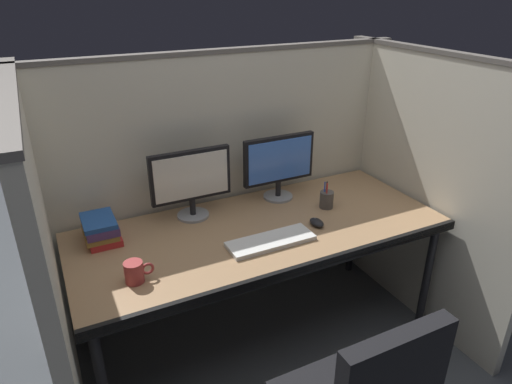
# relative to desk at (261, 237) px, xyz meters

# --- Properties ---
(ground_plane) EXTENTS (8.00, 8.00, 0.00)m
(ground_plane) POSITION_rel_desk_xyz_m (0.00, -0.29, -0.69)
(ground_plane) COLOR #4C5156
(cubicle_partition_rear) EXTENTS (2.21, 0.06, 1.57)m
(cubicle_partition_rear) POSITION_rel_desk_xyz_m (0.00, 0.46, 0.10)
(cubicle_partition_rear) COLOR beige
(cubicle_partition_rear) RESTS_ON ground
(cubicle_partition_left) EXTENTS (0.06, 1.41, 1.57)m
(cubicle_partition_left) POSITION_rel_desk_xyz_m (-0.99, -0.09, 0.10)
(cubicle_partition_left) COLOR beige
(cubicle_partition_left) RESTS_ON ground
(cubicle_partition_right) EXTENTS (0.06, 1.41, 1.57)m
(cubicle_partition_right) POSITION_rel_desk_xyz_m (0.99, -0.09, 0.10)
(cubicle_partition_right) COLOR beige
(cubicle_partition_right) RESTS_ON ground
(desk) EXTENTS (1.90, 0.80, 0.74)m
(desk) POSITION_rel_desk_xyz_m (0.00, 0.00, 0.00)
(desk) COLOR #997551
(desk) RESTS_ON ground
(monitor_left) EXTENTS (0.43, 0.17, 0.37)m
(monitor_left) POSITION_rel_desk_xyz_m (-0.27, 0.28, 0.27)
(monitor_left) COLOR gray
(monitor_left) RESTS_ON desk
(monitor_right) EXTENTS (0.43, 0.17, 0.37)m
(monitor_right) POSITION_rel_desk_xyz_m (0.25, 0.28, 0.27)
(monitor_right) COLOR gray
(monitor_right) RESTS_ON desk
(keyboard_main) EXTENTS (0.43, 0.15, 0.02)m
(keyboard_main) POSITION_rel_desk_xyz_m (-0.02, -0.15, 0.06)
(keyboard_main) COLOR silver
(keyboard_main) RESTS_ON desk
(computer_mouse) EXTENTS (0.06, 0.10, 0.04)m
(computer_mouse) POSITION_rel_desk_xyz_m (0.27, -0.10, 0.07)
(computer_mouse) COLOR black
(computer_mouse) RESTS_ON desk
(pen_cup) EXTENTS (0.08, 0.08, 0.15)m
(pen_cup) POSITION_rel_desk_xyz_m (0.43, 0.05, 0.10)
(pen_cup) COLOR #4C4742
(pen_cup) RESTS_ON desk
(book_stack) EXTENTS (0.16, 0.21, 0.12)m
(book_stack) POSITION_rel_desk_xyz_m (-0.75, 0.24, 0.11)
(book_stack) COLOR #B22626
(book_stack) RESTS_ON desk
(coffee_mug) EXTENTS (0.13, 0.08, 0.09)m
(coffee_mug) POSITION_rel_desk_xyz_m (-0.68, -0.17, 0.10)
(coffee_mug) COLOR #993333
(coffee_mug) RESTS_ON desk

